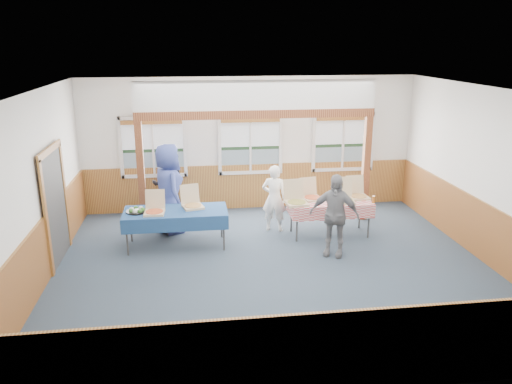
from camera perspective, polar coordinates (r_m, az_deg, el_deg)
The scene contains 31 objects.
floor at distance 9.27m, azimuth 2.00°, elevation -8.59°, with size 8.00×8.00×0.00m, color #2B3745.
ceiling at distance 8.40m, azimuth 2.23°, elevation 11.51°, with size 8.00×8.00×0.00m, color white.
wall_back at distance 12.07m, azimuth -0.68°, elevation 5.50°, with size 8.00×8.00×0.00m, color silver.
wall_front at distance 5.50m, azimuth 8.29°, elevation -9.05°, with size 8.00×8.00×0.00m, color silver.
wall_left at distance 8.96m, azimuth -23.99°, elevation -0.05°, with size 8.00×8.00×0.00m, color silver.
wall_right at distance 10.15m, azimuth 24.97°, elevation 1.69°, with size 8.00×8.00×0.00m, color silver.
wainscot_back at distance 12.30m, azimuth -0.65°, elevation 0.68°, with size 7.98×0.05×1.10m, color brown.
wainscot_front at distance 6.05m, azimuth 7.79°, elevation -17.92°, with size 7.98×0.05×1.10m, color brown.
wainscot_left at distance 9.29m, azimuth -23.07°, elevation -6.25°, with size 0.05×6.98×1.10m, color brown.
wainscot_right at distance 10.44m, azimuth 24.15°, elevation -3.87°, with size 0.05×6.98×1.10m, color brown.
cased_opening at distance 9.94m, azimuth -22.02°, elevation -1.57°, with size 0.06×1.30×2.10m, color #363636.
window_left at distance 11.96m, azimuth -11.71°, elevation 5.43°, with size 1.56×0.10×1.46m.
window_mid at distance 12.01m, azimuth -0.66°, elevation 5.83°, with size 1.56×0.10×1.46m.
window_right at distance 12.50m, azimuth 9.93°, elevation 6.01°, with size 1.56×0.10×1.46m.
post_left at distance 10.96m, azimuth -12.98°, elevation 1.73°, with size 0.15×0.15×2.40m, color #572613.
post_right at distance 11.59m, azimuth 12.44°, elevation 2.59°, with size 0.15×0.15×2.40m, color #572613.
cross_beam at distance 10.75m, azimuth 0.09°, elevation 8.90°, with size 5.15×0.18×0.18m, color #572613.
table_left at distance 10.05m, azimuth -9.18°, elevation -2.38°, with size 2.20×1.39×0.76m.
table_right at distance 10.63m, azimuth 8.47°, elevation -1.33°, with size 1.82×1.06×0.76m.
pizza_box_a at distance 9.94m, azimuth -11.52°, elevation -2.03°, with size 0.41×0.49×0.42m.
pizza_box_b at distance 10.16m, azimuth -7.28°, elevation -1.38°, with size 0.49×0.56×0.43m.
pizza_box_c at distance 10.32m, azimuth 4.62°, elevation -1.00°, with size 0.47×0.56×0.47m.
pizza_box_d at distance 10.67m, azimuth 6.37°, elevation -0.46°, with size 0.47×0.54×0.42m.
pizza_box_e at distance 10.59m, azimuth 9.94°, elevation -0.73°, with size 0.49×0.58×0.47m.
pizza_box_f at distance 10.91m, azimuth 11.57°, elevation -0.31°, with size 0.43×0.51×0.44m.
veggie_tray at distance 10.08m, azimuth -13.47°, elevation -2.08°, with size 0.42×0.42×0.09m.
drink_glass at distance 10.62m, azimuth 13.28°, elevation -0.84°, with size 0.07×0.07×0.15m, color #A8581C.
woman_white at distance 10.75m, azimuth 2.09°, elevation -0.71°, with size 0.54×0.35×1.47m, color white.
woman_black at distance 11.81m, azimuth -9.98°, elevation 0.86°, with size 0.75×0.59×1.55m, color black.
man_blue at distance 10.76m, azimuth -9.96°, elevation 0.37°, with size 0.95×0.62×1.94m, color #37458B.
person_grey at distance 9.61m, azimuth 8.94°, elevation -2.64°, with size 0.95×0.39×1.62m, color slate.
Camera 1 is at (-1.42, -8.24, 4.00)m, focal length 35.00 mm.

